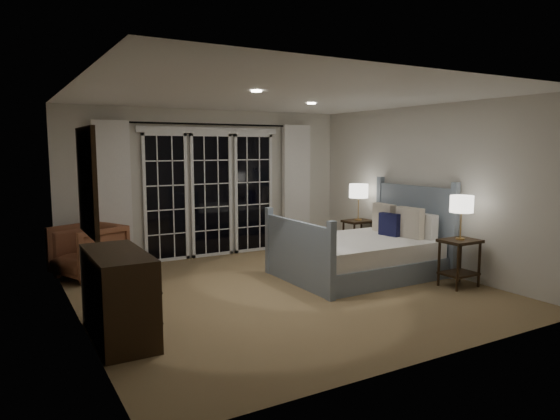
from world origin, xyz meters
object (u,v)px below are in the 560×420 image
bed (363,253)px  nightstand_left (459,256)px  dresser (118,295)px  nightstand_right (358,232)px  lamp_left (462,204)px  lamp_right (359,191)px  armchair (88,251)px

bed → nightstand_left: 1.35m
bed → dresser: 3.72m
nightstand_right → lamp_left: size_ratio=1.04×
nightstand_left → nightstand_right: 2.25m
nightstand_right → lamp_right: 0.71m
nightstand_right → lamp_left: (-0.08, -2.25, 0.71)m
bed → nightstand_right: bed is taller
armchair → dresser: (-0.13, -2.60, 0.05)m
nightstand_left → dresser: size_ratio=0.53×
nightstand_right → nightstand_left: bearing=-92.0°
lamp_right → armchair: (-4.32, 0.74, -0.73)m
nightstand_right → lamp_left: bearing=-92.0°
bed → lamp_right: bed is taller
nightstand_left → bed: bearing=122.7°
nightstand_left → armchair: bearing=144.8°
nightstand_left → lamp_right: lamp_right is taller
nightstand_right → armchair: (-4.32, 0.74, -0.02)m
nightstand_left → lamp_right: 2.36m
bed → dresser: bed is taller
bed → dresser: size_ratio=1.80×
armchair → nightstand_right: bearing=55.9°
bed → nightstand_right: (0.80, 1.12, 0.08)m
armchair → dresser: bearing=-27.2°
lamp_left → armchair: (-4.24, 2.99, -0.73)m
nightstand_right → dresser: (-4.45, -1.86, 0.03)m
nightstand_left → lamp_left: size_ratio=1.09×
bed → lamp_left: 1.56m
bed → nightstand_left: bed is taller
nightstand_right → lamp_right: bearing=0.0°
lamp_left → dresser: size_ratio=0.48×
nightstand_left → lamp_left: (0.00, 0.00, 0.69)m
lamp_left → dresser: bearing=174.9°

